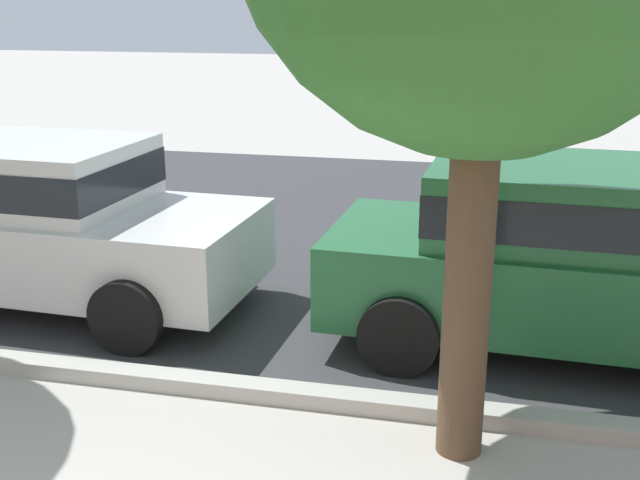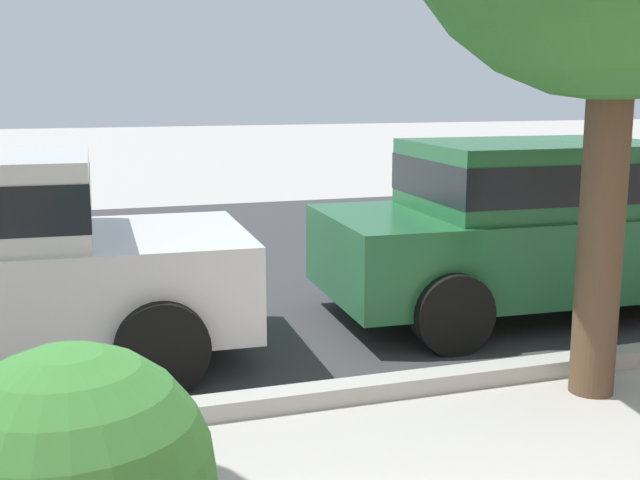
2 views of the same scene
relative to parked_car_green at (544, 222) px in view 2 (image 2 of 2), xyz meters
The scene contains 3 objects.
street_surface 4.17m from the parked_car_green, 129.34° to the left, with size 60.00×9.00×0.01m, color #38383A.
curb_stone 3.07m from the parked_car_green, 150.99° to the right, with size 60.00×0.20×0.12m, color #B2AFA8.
parked_car_green is the anchor object (origin of this frame).
Camera 2 is at (-1.56, -1.80, 2.04)m, focal length 45.12 mm.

